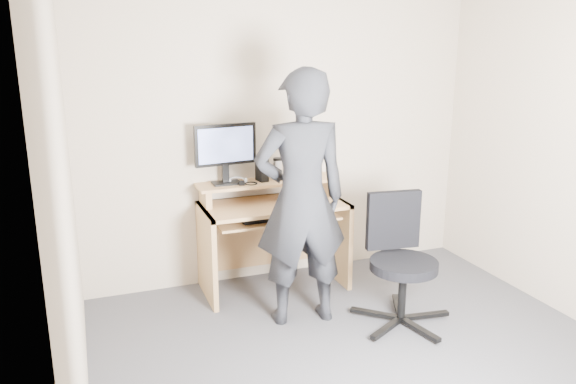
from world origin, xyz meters
TOP-DOWN VIEW (x-y plane):
  - ground at (0.00, 0.00)m, footprint 3.50×3.50m
  - back_wall at (0.00, 1.75)m, footprint 3.50×0.02m
  - desk at (-0.20, 1.53)m, footprint 1.20×0.60m
  - monitor at (-0.55, 1.61)m, footprint 0.53×0.15m
  - external_drive at (-0.24, 1.62)m, footprint 0.09×0.14m
  - travel_mug at (-0.10, 1.62)m, footprint 0.09×0.09m
  - smartphone at (0.02, 1.58)m, footprint 0.11×0.15m
  - charger at (-0.45, 1.53)m, footprint 0.05×0.05m
  - headphones at (-0.45, 1.65)m, footprint 0.16×0.16m
  - keyboard at (-0.28, 1.36)m, footprint 0.47×0.20m
  - mouse at (0.13, 1.35)m, footprint 0.11×0.09m
  - office_chair at (0.49, 0.57)m, footprint 0.74×0.75m
  - person at (-0.20, 0.84)m, footprint 0.73×0.52m

SIDE VIEW (x-z plane):
  - ground at x=0.00m, z-range 0.00..0.00m
  - office_chair at x=0.49m, z-range 0.04..0.99m
  - desk at x=-0.20m, z-range 0.09..1.00m
  - keyboard at x=-0.28m, z-range 0.65..0.68m
  - mouse at x=0.13m, z-range 0.75..0.79m
  - smartphone at x=0.02m, z-range 0.91..0.92m
  - headphones at x=-0.45m, z-range 0.89..0.95m
  - charger at x=-0.45m, z-range 0.91..0.94m
  - person at x=-0.20m, z-range 0.00..1.89m
  - travel_mug at x=-0.10m, z-range 0.91..1.08m
  - external_drive at x=-0.24m, z-range 0.91..1.11m
  - monitor at x=-0.55m, z-range 0.96..1.46m
  - back_wall at x=0.00m, z-range 0.00..2.50m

